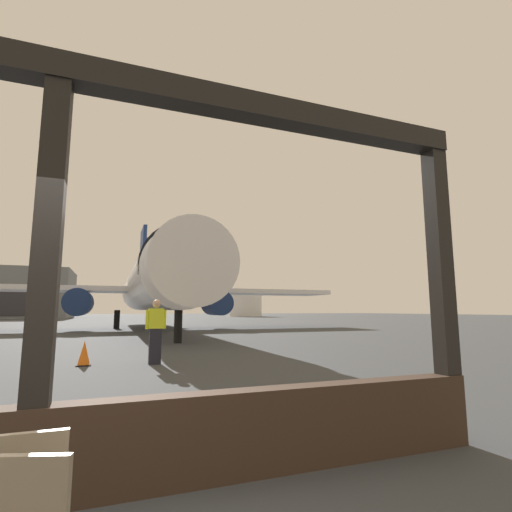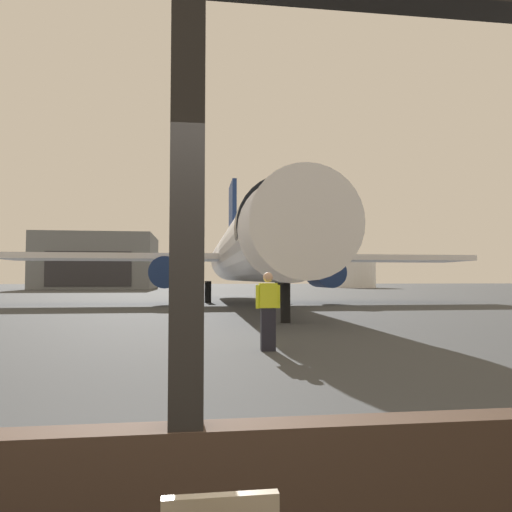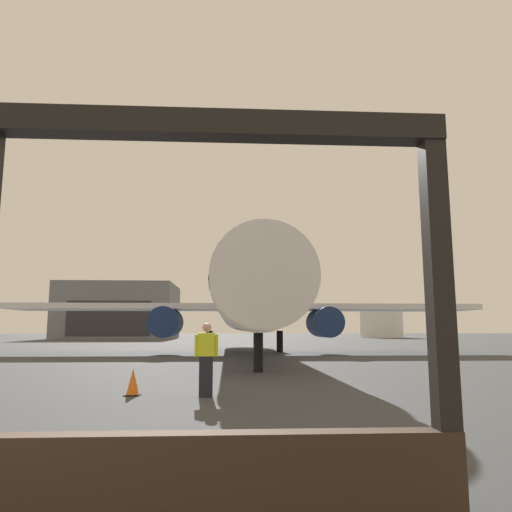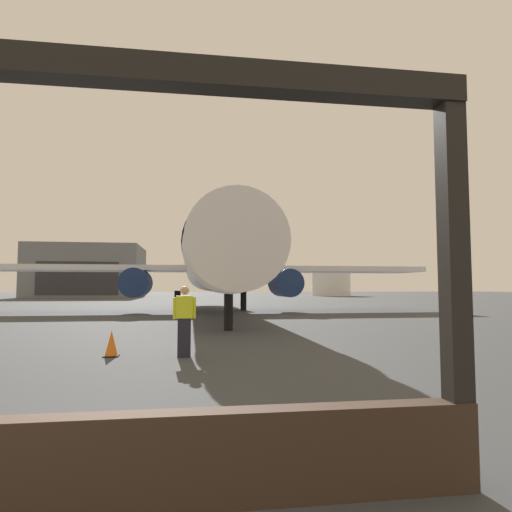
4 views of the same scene
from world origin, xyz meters
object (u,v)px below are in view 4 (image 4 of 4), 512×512
(airplane, at_px, (213,263))
(traffic_cone, at_px, (111,344))
(distant_hangar, at_px, (89,272))
(fuel_storage_tank, at_px, (331,283))
(ground_crew_worker, at_px, (184,320))

(airplane, distance_m, traffic_cone, 18.26)
(traffic_cone, height_order, distant_hangar, distant_hangar)
(traffic_cone, height_order, fuel_storage_tank, fuel_storage_tank)
(distant_hangar, relative_size, fuel_storage_tank, 2.43)
(distant_hangar, xyz_separation_m, fuel_storage_tank, (44.82, 1.11, -1.90))
(traffic_cone, bearing_deg, ground_crew_worker, -11.19)
(ground_crew_worker, bearing_deg, traffic_cone, 168.81)
(traffic_cone, distance_m, distant_hangar, 72.33)
(distant_hangar, bearing_deg, fuel_storage_tank, 1.42)
(airplane, xyz_separation_m, distant_hangar, (-19.20, 52.77, 1.17))
(airplane, height_order, fuel_storage_tank, airplane)
(airplane, height_order, ground_crew_worker, airplane)
(airplane, bearing_deg, traffic_cone, -100.99)
(ground_crew_worker, xyz_separation_m, fuel_storage_tank, (27.27, 71.93, 1.64))
(ground_crew_worker, relative_size, fuel_storage_tank, 0.23)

